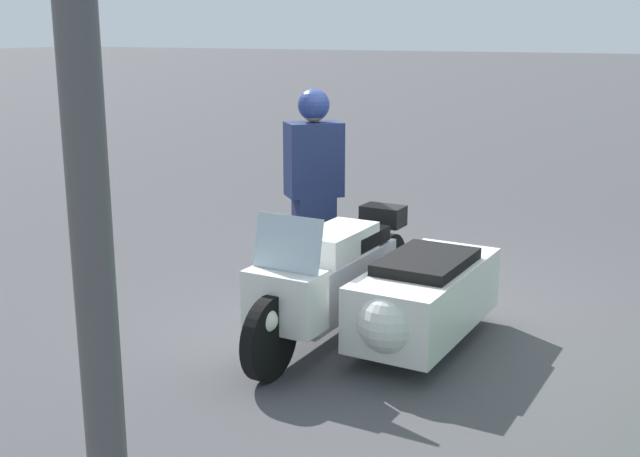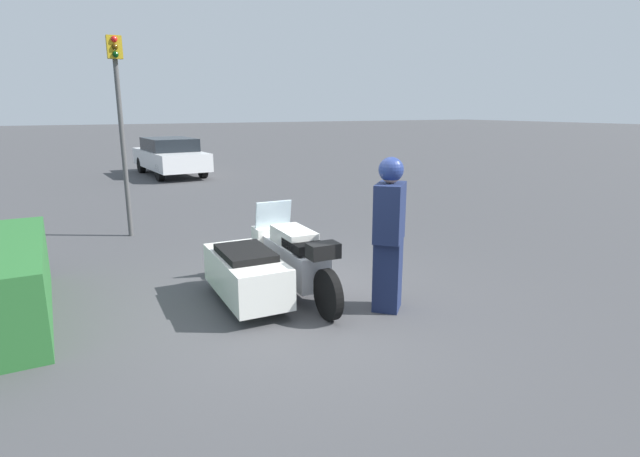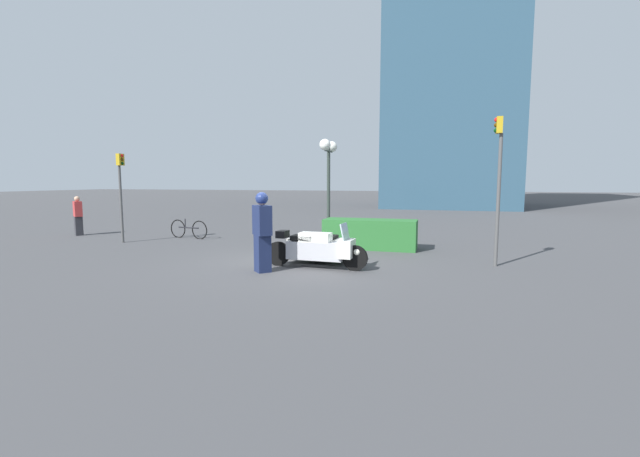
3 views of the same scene
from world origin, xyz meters
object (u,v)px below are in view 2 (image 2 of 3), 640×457
police_motorcycle (265,264)px  traffic_light_near (120,110)px  officer_rider (389,231)px  hedge_bush_curbside (0,283)px  parked_car_background (170,156)px

police_motorcycle → traffic_light_near: traffic_light_near is taller
traffic_light_near → officer_rider: bearing=23.2°
hedge_bush_curbside → parked_car_background: (12.44, -4.62, 0.27)m
hedge_bush_curbside → parked_car_background: parked_car_background is taller
parked_car_background → traffic_light_near: bearing=159.5°
parked_car_background → police_motorcycle: bearing=169.4°
traffic_light_near → parked_car_background: traffic_light_near is taller
officer_rider → hedge_bush_curbside: size_ratio=0.65×
hedge_bush_curbside → police_motorcycle: bearing=-103.9°
police_motorcycle → hedge_bush_curbside: police_motorcycle is taller
officer_rider → parked_car_background: bearing=134.0°
officer_rider → hedge_bush_curbside: (1.87, 4.20, -0.54)m
hedge_bush_curbside → parked_car_background: size_ratio=0.65×
police_motorcycle → parked_car_background: (13.19, -1.60, 0.28)m
police_motorcycle → hedge_bush_curbside: bearing=78.2°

